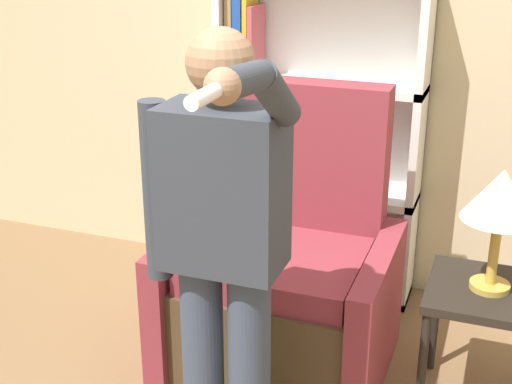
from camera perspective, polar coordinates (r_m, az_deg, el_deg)
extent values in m
cube|color=beige|center=(3.80, 6.10, 12.87)|extent=(8.00, 0.06, 2.80)
cube|color=white|center=(3.90, -2.29, 5.06)|extent=(0.04, 0.28, 1.72)
cube|color=white|center=(3.65, 12.78, 3.41)|extent=(0.04, 0.28, 1.72)
cube|color=white|center=(3.87, 5.53, 4.83)|extent=(1.06, 0.01, 1.72)
cube|color=white|center=(4.07, 4.62, -7.09)|extent=(1.06, 0.28, 0.04)
cube|color=white|center=(3.84, 4.86, 0.20)|extent=(1.06, 0.28, 0.04)
cube|color=white|center=(3.67, 5.14, 8.58)|extent=(1.06, 0.28, 0.04)
cube|color=#9E7A47|center=(4.10, -1.60, -3.26)|extent=(0.03, 0.20, 0.41)
cube|color=white|center=(4.09, -1.12, -3.44)|extent=(0.02, 0.16, 0.39)
cube|color=orange|center=(4.08, -0.52, -3.67)|extent=(0.04, 0.17, 0.37)
cube|color=#337070|center=(4.05, 0.23, -3.52)|extent=(0.05, 0.19, 0.41)
cube|color=gold|center=(4.05, 0.87, -3.93)|extent=(0.03, 0.22, 0.37)
cube|color=#238438|center=(3.89, -1.60, 4.59)|extent=(0.04, 0.21, 0.48)
cube|color=orange|center=(3.89, -0.93, 3.81)|extent=(0.04, 0.18, 0.37)
cube|color=orange|center=(3.86, -0.35, 4.65)|extent=(0.03, 0.18, 0.50)
cube|color=#9E7A47|center=(3.86, 0.22, 3.96)|extent=(0.03, 0.16, 0.41)
cube|color=#9E7A47|center=(3.77, -1.72, 12.79)|extent=(0.04, 0.19, 0.45)
cube|color=#1E47B2|center=(3.76, -1.05, 12.51)|extent=(0.05, 0.19, 0.42)
cube|color=gold|center=(3.74, -0.50, 12.58)|extent=(0.03, 0.17, 0.43)
cube|color=#BC4C56|center=(3.74, 0.02, 12.00)|extent=(0.03, 0.21, 0.36)
cube|color=#4C3823|center=(3.27, 1.91, -10.21)|extent=(0.77, 0.74, 0.47)
cube|color=maroon|center=(3.09, 1.74, -5.87)|extent=(0.73, 0.62, 0.12)
cube|color=maroon|center=(3.33, 3.81, 0.18)|extent=(0.77, 0.16, 1.03)
cube|color=maroon|center=(3.37, -5.14, -7.66)|extent=(0.10, 0.82, 0.64)
cube|color=maroon|center=(3.14, 9.56, -10.22)|extent=(0.10, 0.82, 0.64)
cylinder|color=#384256|center=(2.65, -4.24, -13.68)|extent=(0.15, 0.15, 0.85)
cylinder|color=#384256|center=(2.60, -0.53, -14.50)|extent=(0.15, 0.15, 0.85)
cube|color=#333842|center=(2.30, -2.67, 0.24)|extent=(0.40, 0.24, 0.54)
sphere|color=#997051|center=(2.18, -2.86, 10.31)|extent=(0.22, 0.22, 0.22)
cylinder|color=#333842|center=(2.41, -8.00, 0.00)|extent=(0.09, 0.09, 0.63)
cylinder|color=#333842|center=(2.02, 1.49, 7.76)|extent=(0.09, 0.28, 0.23)
cylinder|color=#333842|center=(1.77, -1.06, 8.93)|extent=(0.08, 0.27, 0.10)
sphere|color=#997051|center=(1.65, -2.70, 8.42)|extent=(0.09, 0.09, 0.09)
cylinder|color=white|center=(1.57, -4.06, 7.69)|extent=(0.04, 0.15, 0.04)
cube|color=black|center=(3.01, 18.12, -7.65)|extent=(0.48, 0.48, 0.04)
cylinder|color=black|center=(2.98, 13.12, -13.71)|extent=(0.04, 0.04, 0.52)
cylinder|color=black|center=(3.34, 14.14, -9.74)|extent=(0.04, 0.04, 0.52)
cylinder|color=gold|center=(3.00, 18.18, -7.13)|extent=(0.16, 0.16, 0.02)
cylinder|color=gold|center=(2.93, 18.51, -4.53)|extent=(0.04, 0.04, 0.28)
cone|color=beige|center=(2.84, 19.06, -0.19)|extent=(0.29, 0.29, 0.20)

